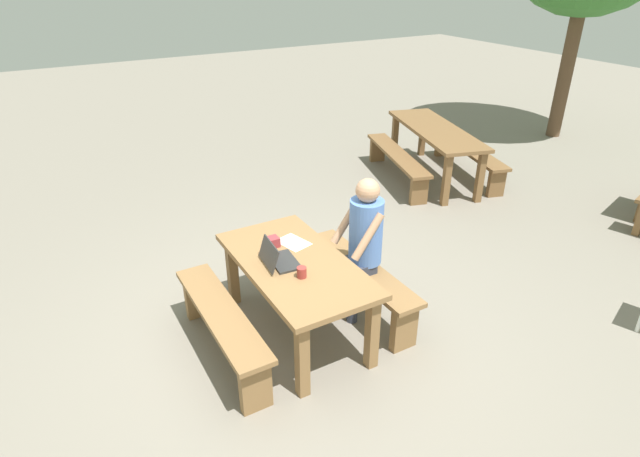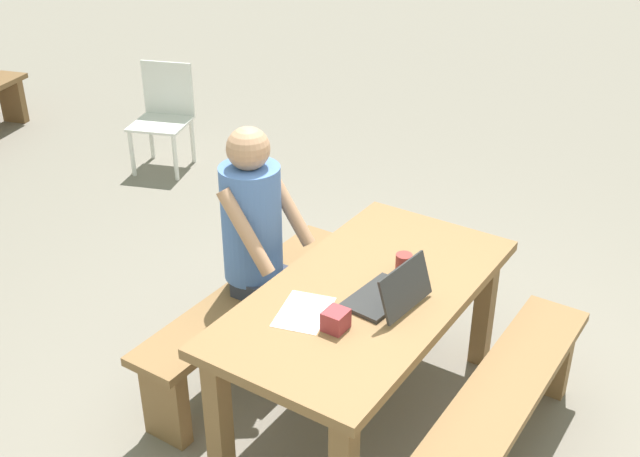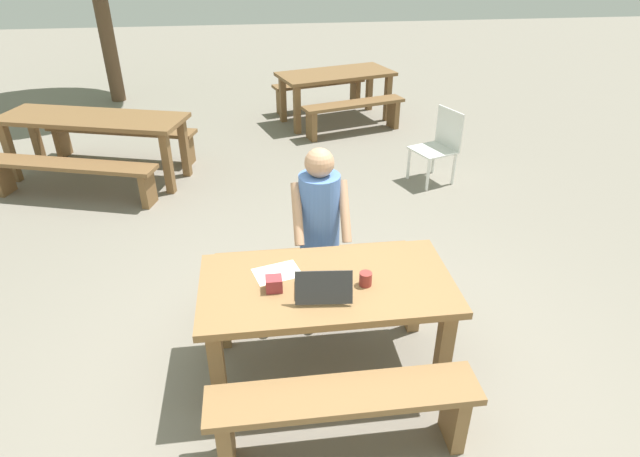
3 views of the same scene
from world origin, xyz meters
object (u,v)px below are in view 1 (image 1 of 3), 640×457
(small_pouch, at_px, (273,242))
(picnic_table_rear, at_px, (435,136))
(coffee_mug, at_px, (302,272))
(laptop, at_px, (278,258))
(person_seated, at_px, (362,238))
(picnic_table_front, at_px, (296,273))

(small_pouch, height_order, picnic_table_rear, small_pouch)
(coffee_mug, height_order, picnic_table_rear, coffee_mug)
(coffee_mug, distance_m, picnic_table_rear, 4.40)
(laptop, height_order, small_pouch, laptop)
(coffee_mug, distance_m, person_seated, 0.75)
(picnic_table_front, xyz_separation_m, coffee_mug, (0.24, -0.06, 0.16))
(picnic_table_front, height_order, small_pouch, small_pouch)
(person_seated, bearing_deg, picnic_table_rear, 128.76)
(picnic_table_front, bearing_deg, person_seated, 86.36)
(picnic_table_rear, bearing_deg, coffee_mug, -38.35)
(picnic_table_rear, bearing_deg, person_seated, -34.43)
(picnic_table_front, distance_m, small_pouch, 0.38)
(laptop, height_order, person_seated, person_seated)
(coffee_mug, relative_size, picnic_table_rear, 0.04)
(small_pouch, relative_size, picnic_table_rear, 0.04)
(picnic_table_front, bearing_deg, small_pouch, -172.61)
(picnic_table_front, xyz_separation_m, picnic_table_rear, (-2.27, 3.55, 0.04))
(small_pouch, height_order, person_seated, person_seated)
(coffee_mug, bearing_deg, person_seated, 105.12)
(picnic_table_front, bearing_deg, coffee_mug, -15.18)
(laptop, relative_size, coffee_mug, 4.06)
(person_seated, relative_size, picnic_table_rear, 0.60)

